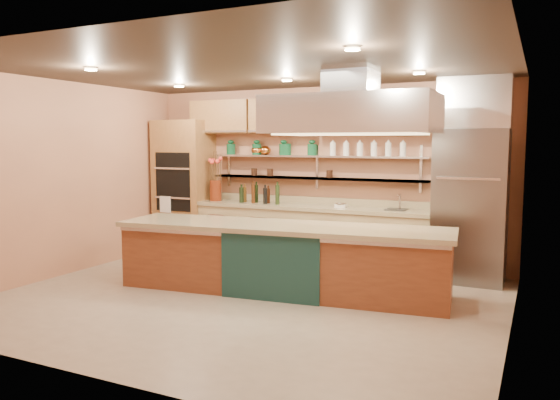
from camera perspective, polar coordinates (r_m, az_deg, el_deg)
The scene contains 21 objects.
floor at distance 6.83m, azimuth -3.66°, elevation -10.39°, with size 6.00×5.00×0.02m, color gray.
ceiling at distance 6.61m, azimuth -3.82°, elevation 13.69°, with size 6.00×5.00×0.02m, color black.
wall_back at distance 8.83m, azimuth 4.28°, elevation 2.64°, with size 6.00×0.04×2.80m, color #B47755.
wall_front at distance 4.57m, azimuth -19.35°, elevation -0.81°, with size 6.00×0.04×2.80m, color #B47755.
wall_left at distance 8.46m, azimuth -21.75°, elevation 2.09°, with size 0.04×5.00×2.80m, color #B47755.
wall_right at distance 5.73m, azimuth 23.39°, elevation 0.35°, with size 0.04×5.00×2.80m, color #B47755.
oven_stack at distance 9.74m, azimuth -9.98°, elevation 1.41°, with size 0.95×0.64×2.30m, color #9A6838.
refrigerator at distance 7.94m, azimuth 19.27°, elevation -0.59°, with size 0.95×0.72×2.10m, color slate.
back_counter at distance 8.67m, azimuth 3.19°, elevation -3.63°, with size 3.84×0.64×0.93m, color tan.
wall_shelf_lower at distance 8.73m, azimuth 3.66°, elevation 2.28°, with size 3.60×0.26×0.03m, color silver.
wall_shelf_upper at distance 8.71m, azimuth 3.67°, elevation 4.58°, with size 3.60×0.26×0.03m, color silver.
upper_cabinets at distance 8.65m, azimuth 3.89°, elevation 8.87°, with size 4.60×0.36×0.55m, color #9A6838.
range_hood at distance 6.56m, azimuth 7.39°, elevation 8.88°, with size 2.00×1.00×0.45m, color silver.
ceiling_downlights at distance 6.78m, azimuth -2.97°, elevation 13.24°, with size 4.00×2.80×0.02m, color #FFE5A5.
island at distance 7.04m, azimuth 0.19°, elevation -6.11°, with size 4.19×0.91×0.87m, color brown.
flower_vase at distance 9.34m, azimuth -6.74°, elevation 0.99°, with size 0.20×0.20×0.35m, color maroon.
oil_bottle_cluster at distance 8.91m, azimuth -2.04°, elevation 0.47°, with size 0.78×0.22×0.25m, color black.
kitchen_scale at distance 8.37m, azimuth 6.39°, elevation -0.46°, with size 0.17×0.13×0.09m, color silver.
bar_faucet at distance 8.21m, azimuth 12.42°, elevation -0.22°, with size 0.03×0.03×0.23m, color silver.
copper_kettle at distance 9.08m, azimuth -1.55°, elevation 5.21°, with size 0.19×0.19×0.15m, color #B46429.
green_canister at distance 8.91m, azimuth 0.67°, elevation 5.31°, with size 0.15×0.15×0.18m, color #0E4224.
Camera 1 is at (3.22, -5.70, 1.92)m, focal length 35.00 mm.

